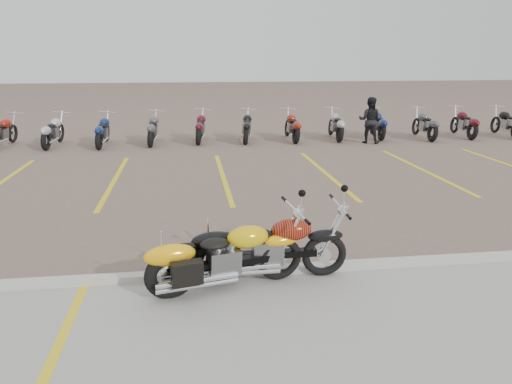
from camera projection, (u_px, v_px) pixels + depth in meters
The scene contains 7 objects.
ground at pixel (239, 228), 8.94m from camera, with size 100.00×100.00×0.00m, color #6D594D.
curb at pixel (254, 271), 7.01m from camera, with size 60.00×0.18×0.12m, color #ADAAA3.
parking_stripes at pixel (223, 176), 12.76m from camera, with size 38.00×5.50×0.01m, color gold, non-canonical shape.
yellow_cruiser at pixel (222, 259), 6.50m from camera, with size 2.12×0.59×0.88m.
flame_cruiser at pixel (266, 250), 6.77m from camera, with size 2.15×0.31×0.88m.
person_b at pixel (370, 120), 17.39m from camera, with size 0.78×0.61×1.60m, color black.
bg_bike_row at pixel (269, 126), 17.90m from camera, with size 22.19×2.03×1.10m.
Camera 1 is at (-0.86, -8.41, 3.00)m, focal length 35.00 mm.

